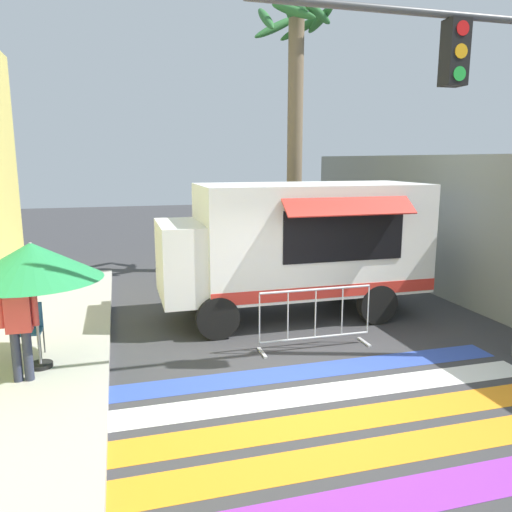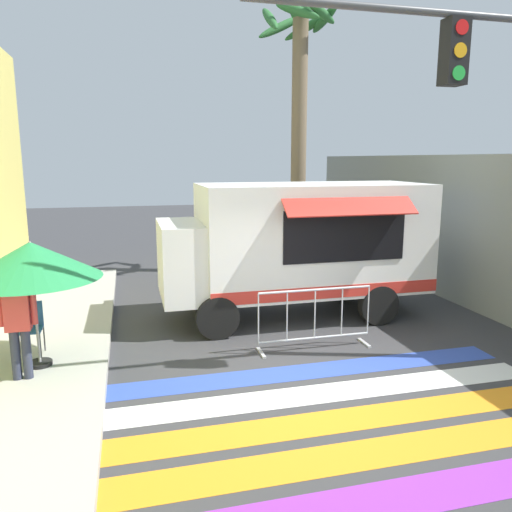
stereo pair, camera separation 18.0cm
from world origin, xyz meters
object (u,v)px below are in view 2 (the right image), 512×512
at_px(food_truck, 293,242).
at_px(palm_tree, 299,103).
at_px(patio_umbrella, 31,261).
at_px(barricade_front, 315,319).
at_px(traffic_signal_pole, 486,116).
at_px(folding_chair, 29,324).
at_px(vendor_person, 18,320).

distance_m(food_truck, palm_tree, 5.37).
height_order(patio_umbrella, barricade_front, patio_umbrella).
distance_m(traffic_signal_pole, folding_chair, 7.77).
distance_m(folding_chair, vendor_person, 1.02).
bearing_deg(folding_chair, barricade_front, -21.77).
distance_m(folding_chair, barricade_front, 4.74).
bearing_deg(traffic_signal_pole, folding_chair, 165.10).
bearing_deg(folding_chair, patio_umbrella, -82.89).
height_order(food_truck, barricade_front, food_truck).
bearing_deg(traffic_signal_pole, patio_umbrella, 168.86).
distance_m(traffic_signal_pole, patio_umbrella, 7.07).
height_order(vendor_person, barricade_front, vendor_person).
bearing_deg(barricade_front, food_truck, 83.74).
relative_size(food_truck, vendor_person, 3.48).
bearing_deg(folding_chair, palm_tree, 24.79).
bearing_deg(palm_tree, folding_chair, -140.05).
distance_m(barricade_front, palm_tree, 7.48).
bearing_deg(food_truck, traffic_signal_pole, -58.60).
bearing_deg(patio_umbrella, food_truck, 21.33).
xyz_separation_m(patio_umbrella, vendor_person, (-0.16, -0.44, -0.77)).
relative_size(traffic_signal_pole, patio_umbrella, 2.78).
height_order(vendor_person, palm_tree, palm_tree).
distance_m(patio_umbrella, vendor_person, 0.90).
xyz_separation_m(folding_chair, barricade_front, (4.71, -0.55, -0.13)).
bearing_deg(vendor_person, patio_umbrella, 62.32).
distance_m(food_truck, vendor_person, 5.40).
relative_size(patio_umbrella, palm_tree, 0.27).
height_order(food_truck, vendor_person, food_truck).
relative_size(traffic_signal_pole, vendor_person, 3.59).
relative_size(food_truck, folding_chair, 6.33).
xyz_separation_m(traffic_signal_pole, patio_umbrella, (-6.62, 1.30, -2.11)).
distance_m(vendor_person, barricade_front, 4.70).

